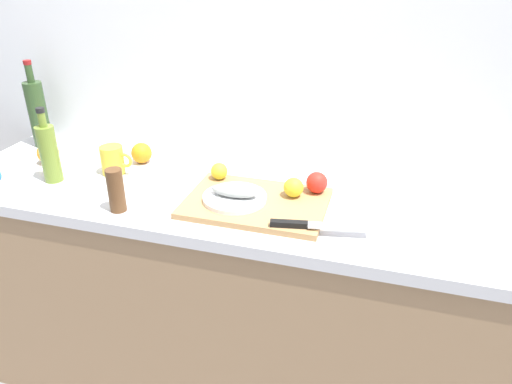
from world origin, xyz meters
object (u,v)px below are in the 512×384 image
Objects in this scene: chef_knife at (307,225)px; olive_oil_bottle at (49,152)px; cutting_board at (256,203)px; pepper_mill at (116,190)px; fish_fillet at (235,191)px; wine_bottle at (38,113)px; coffee_mug_0 at (113,160)px; white_plate at (235,198)px; lemon_0 at (219,171)px; orange_0 at (142,153)px.

olive_oil_bottle is (-0.94, 0.10, 0.08)m from chef_knife.
pepper_mill is (-0.41, -0.15, 0.06)m from cutting_board.
pepper_mill is at bearing 172.58° from chef_knife.
fish_fillet is at bearing -166.32° from cutting_board.
chef_knife is 1.26m from wine_bottle.
cutting_board is at bearing -9.11° from coffee_mug_0.
olive_oil_bottle is 2.19× the size of coffee_mug_0.
pepper_mill reaches higher than cutting_board.
pepper_mill is (-0.60, -0.03, 0.04)m from chef_knife.
lemon_0 is at bearing 127.33° from white_plate.
coffee_mug_0 is at bearing -20.92° from wine_bottle.
lemon_0 is (-0.10, 0.13, 0.02)m from white_plate.
orange_0 reaches higher than cutting_board.
white_plate is 0.77× the size of olive_oil_bottle.
white_plate is 0.03m from fish_fillet.
chef_knife is at bearing -17.51° from wine_bottle.
white_plate is at bearing -166.32° from cutting_board.
pepper_mill reaches higher than lemon_0.
lemon_0 is 0.48× the size of coffee_mug_0.
cutting_board is 0.21m from lemon_0.
coffee_mug_0 is (-0.57, 0.09, 0.04)m from cutting_board.
white_plate is 0.37m from pepper_mill.
olive_oil_bottle reaches higher than cutting_board.
orange_0 is (-0.35, 0.09, -0.01)m from lemon_0.
orange_0 is (-0.71, 0.33, 0.01)m from chef_knife.
wine_bottle is (-0.94, 0.27, 0.11)m from white_plate.
wine_bottle reaches higher than pepper_mill.
cutting_board is 3.67× the size of coffee_mug_0.
chef_knife is 0.43m from lemon_0.
pepper_mill reaches higher than coffee_mug_0.
white_plate is 3.50× the size of lemon_0.
fish_fillet is (0.00, 0.00, 0.03)m from white_plate.
olive_oil_bottle is 0.38m from wine_bottle.
olive_oil_bottle is at bearing -179.47° from fish_fillet.
olive_oil_bottle reaches higher than white_plate.
chef_knife is at bearing -21.92° from fish_fillet.
lemon_0 is at bearing 3.77° from coffee_mug_0.
cutting_board is at bearing 13.68° from fish_fillet.
coffee_mug_0 reaches higher than fish_fillet.
white_plate is at bearing 147.54° from chef_knife.
cutting_board is at bearing 1.72° from olive_oil_bottle.
lemon_0 is (-0.36, 0.24, 0.02)m from chef_knife.
orange_0 is at bearing 107.06° from pepper_mill.
pepper_mill is (0.16, -0.24, 0.02)m from coffee_mug_0.
chef_knife is at bearing -15.50° from coffee_mug_0.
white_plate is 0.51m from orange_0.
coffee_mug_0 is (-0.51, 0.11, 0.03)m from white_plate.
fish_fillet is 0.58× the size of olive_oil_bottle.
fish_fillet is 0.52m from coffee_mug_0.
white_plate is at bearing -12.06° from coffee_mug_0.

